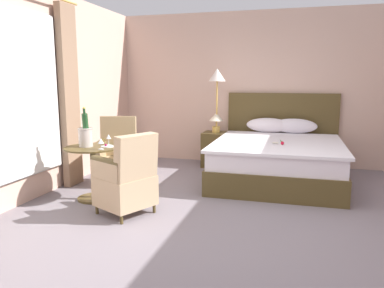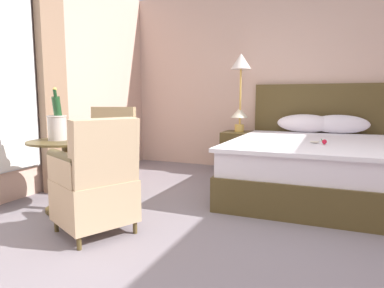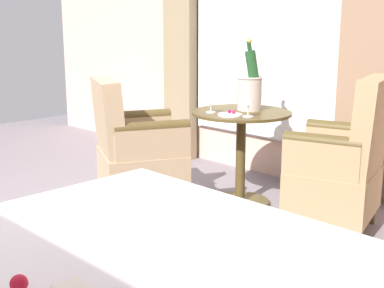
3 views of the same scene
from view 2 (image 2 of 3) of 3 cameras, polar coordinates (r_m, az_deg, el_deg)
name	(u,v)px [view 2 (image 2 of 3)]	position (r m, az deg, el deg)	size (l,w,h in m)	color
ground_plane	(253,262)	(2.48, 10.09, -18.81)	(7.73, 7.73, 0.00)	gray
wall_headboard_side	(302,80)	(5.38, 17.89, 10.18)	(5.53, 0.12, 2.75)	beige
bed	(317,163)	(4.28, 20.17, -2.94)	(1.93, 2.26, 1.31)	#4F4020
nightstand	(239,152)	(5.10, 7.81, -1.41)	(0.47, 0.47, 0.62)	#4F4020
bedside_lamp	(239,115)	(5.04, 7.92, 4.73)	(0.25, 0.25, 0.35)	gold
floor_lamp_brass	(241,76)	(5.03, 8.12, 11.08)	(0.29, 0.29, 1.73)	gold
side_table_round	(67,168)	(3.57, -20.17, -3.73)	(0.71, 0.71, 0.69)	#4F4020
champagne_bucket	(57,124)	(3.58, -21.54, 3.15)	(0.19, 0.19, 0.51)	#BCB0A8
wine_glass_near_bucket	(72,133)	(3.30, -19.40, 1.82)	(0.08, 0.08, 0.14)	white
wine_glass_near_edge	(88,129)	(3.56, -16.89, 2.35)	(0.07, 0.07, 0.14)	white
snack_plate	(84,140)	(3.45, -17.51, 0.63)	(0.17, 0.17, 0.04)	white
armchair_by_window	(110,155)	(4.20, -13.50, -1.80)	(0.67, 0.66, 1.00)	#4F4020
armchair_facing_bed	(96,185)	(2.87, -15.70, -6.64)	(0.75, 0.74, 0.95)	#4F4020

